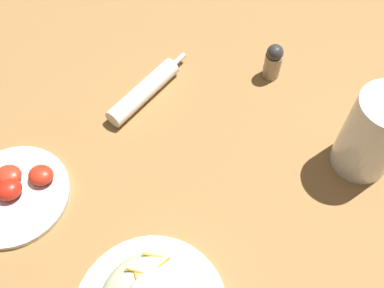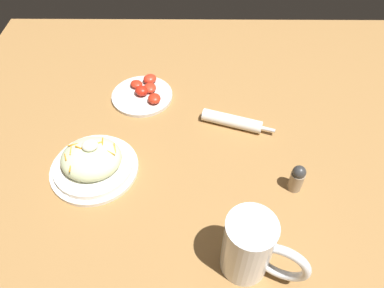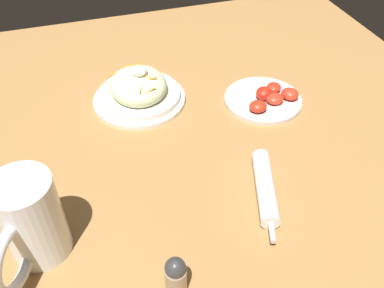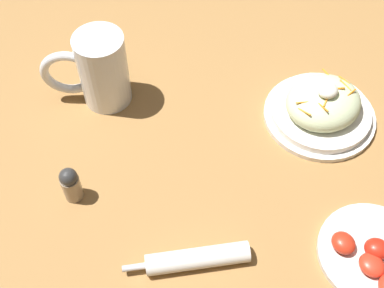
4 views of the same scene
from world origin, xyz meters
name	(u,v)px [view 4 (image 4 of 4)]	position (x,y,z in m)	size (l,w,h in m)	color
ground_plane	(201,171)	(0.00, 0.00, 0.00)	(1.43, 1.43, 0.00)	#9E703D
salad_plate	(322,107)	(-0.26, -0.01, 0.03)	(0.21, 0.21, 0.09)	white
beer_mug	(101,73)	(0.09, -0.24, 0.07)	(0.16, 0.10, 0.15)	white
napkin_roll	(196,258)	(0.09, 0.15, 0.02)	(0.19, 0.08, 0.03)	white
tomato_plate	(374,256)	(-0.17, 0.27, 0.01)	(0.18, 0.18, 0.04)	silver
salt_shaker	(71,184)	(0.22, -0.05, 0.04)	(0.03, 0.03, 0.07)	gray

